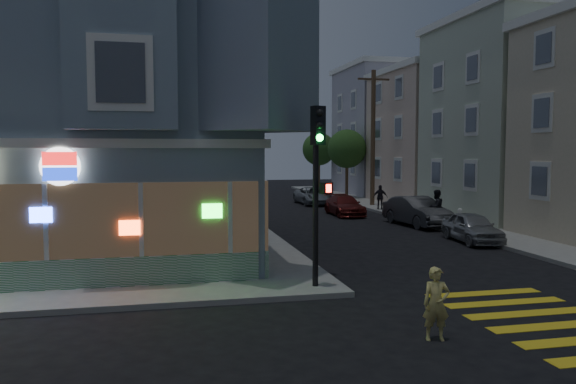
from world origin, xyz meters
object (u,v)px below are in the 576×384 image
object	(u,v)px
parked_car_c	(345,206)
fire_hydrant	(460,215)
street_tree_far	(319,149)
parked_car_a	(472,227)
street_tree_near	(347,149)
pedestrian_a	(436,207)
parked_car_b	(417,211)
pedestrian_b	(380,197)
utility_pole	(373,136)
traffic_signal	(318,165)
parked_car_d	(313,196)
running_child	(436,304)

from	to	relation	value
parked_car_c	fire_hydrant	distance (m)	6.95
street_tree_far	parked_car_a	distance (m)	28.95
street_tree_near	pedestrian_a	distance (m)	16.69
pedestrian_a	parked_car_a	distance (m)	4.36
street_tree_near	street_tree_far	distance (m)	8.00
pedestrian_a	parked_car_b	distance (m)	1.12
parked_car_a	parked_car_b	distance (m)	5.20
parked_car_a	parked_car_b	xyz separation A→B (m)	(0.00, 5.20, 0.12)
street_tree_near	pedestrian_a	size ratio (longest dim) A/B	3.04
parked_car_a	pedestrian_b	bearing A→B (deg)	92.36
pedestrian_b	street_tree_near	bearing A→B (deg)	-73.36
pedestrian_a	fire_hydrant	bearing A→B (deg)	-176.32
parked_car_c	fire_hydrant	world-z (taller)	parked_car_c
utility_pole	traffic_signal	world-z (taller)	utility_pole
parked_car_d	fire_hydrant	xyz separation A→B (m)	(4.40, -12.32, -0.08)
street_tree_near	parked_car_d	world-z (taller)	street_tree_near
street_tree_far	running_child	world-z (taller)	street_tree_far
fire_hydrant	pedestrian_b	bearing A→B (deg)	103.06
street_tree_near	parked_car_c	world-z (taller)	street_tree_near
traffic_signal	fire_hydrant	xyz separation A→B (m)	(10.80, 11.56, -2.89)
street_tree_near	running_child	bearing A→B (deg)	-105.46
fire_hydrant	utility_pole	bearing A→B (deg)	95.89
utility_pole	parked_car_d	distance (m)	6.00
street_tree_near	running_child	xyz separation A→B (m)	(-8.70, -31.45, -3.19)
utility_pole	parked_car_d	bearing A→B (deg)	142.32
running_child	fire_hydrant	xyz separation A→B (m)	(9.50, 15.75, -0.21)
pedestrian_a	street_tree_far	bearing A→B (deg)	-111.24
utility_pole	parked_car_b	bearing A→B (deg)	-97.78
utility_pole	fire_hydrant	distance (m)	10.64
parked_car_b	running_child	bearing A→B (deg)	-119.99
parked_car_d	fire_hydrant	size ratio (longest dim) A/B	6.03
traffic_signal	fire_hydrant	world-z (taller)	traffic_signal
parked_car_d	pedestrian_a	bearing A→B (deg)	-79.60
traffic_signal	parked_car_a	bearing A→B (deg)	18.03
pedestrian_a	traffic_signal	world-z (taller)	traffic_signal
running_child	parked_car_b	distance (m)	17.49
parked_car_a	traffic_signal	distance (m)	11.09
parked_car_d	utility_pole	bearing A→B (deg)	-38.97
parked_car_a	pedestrian_a	bearing A→B (deg)	87.89
pedestrian_b	parked_car_b	world-z (taller)	pedestrian_b
street_tree_near	parked_car_d	distance (m)	5.95
street_tree_near	street_tree_far	size ratio (longest dim) A/B	1.00
utility_pole	pedestrian_a	world-z (taller)	utility_pole
street_tree_near	pedestrian_a	bearing A→B (deg)	-93.14
street_tree_near	parked_car_c	distance (m)	11.43
street_tree_far	pedestrian_a	xyz separation A→B (m)	(-0.90, -24.41, -2.91)
running_child	pedestrian_a	world-z (taller)	pedestrian_a
pedestrian_a	fire_hydrant	size ratio (longest dim) A/B	2.40
utility_pole	traffic_signal	size ratio (longest dim) A/B	1.86
street_tree_near	traffic_signal	xyz separation A→B (m)	(-10.00, -27.26, -0.51)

